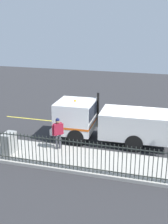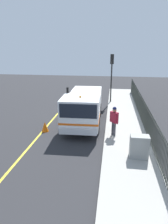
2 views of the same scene
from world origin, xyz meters
name	(u,v)px [view 1 (image 1 of 2)]	position (x,y,z in m)	size (l,w,h in m)	color
ground_plane	(131,141)	(0.00, 0.00, 0.00)	(45.19, 45.19, 0.00)	#2B2B2D
sidewalk_slab	(122,166)	(3.20, 0.00, 0.08)	(2.56, 20.54, 0.15)	#A3A099
lane_marking	(135,129)	(-1.97, 0.00, 0.00)	(0.12, 18.49, 0.01)	yellow
work_truck	(105,120)	(0.38, -1.45, 1.29)	(2.45, 6.77, 2.62)	white
worker_standing	(58,130)	(2.42, -3.54, 1.21)	(0.49, 0.51, 1.73)	maroon
iron_fence	(118,161)	(4.36, 0.00, 0.92)	(0.04, 17.49, 1.52)	#2D332D
utility_cabinet	(9,143)	(3.58, -5.79, 0.69)	(0.84, 0.50, 1.08)	gray
traffic_cone	(87,121)	(-1.80, -3.17, 0.31)	(0.44, 0.44, 0.62)	orange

